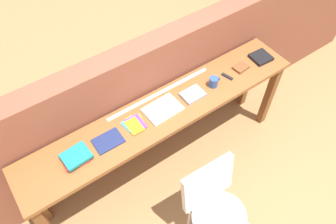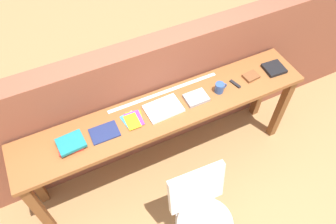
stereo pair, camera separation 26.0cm
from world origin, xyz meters
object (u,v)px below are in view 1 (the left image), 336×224
(magazine_cycling, at_px, (108,141))
(book_repair_rightmost, at_px, (261,57))
(book_stack_leftmost, at_px, (76,157))
(multitool_folded, at_px, (227,76))
(chair_white_moulded, at_px, (215,205))
(mug, at_px, (214,82))
(book_open_centre, at_px, (163,109))
(pamphlet_pile_colourful, at_px, (134,124))
(leather_journal_brown, at_px, (241,67))

(magazine_cycling, height_order, book_repair_rightmost, book_repair_rightmost)
(book_stack_leftmost, relative_size, multitool_folded, 1.90)
(book_stack_leftmost, bearing_deg, magazine_cycling, 0.57)
(chair_white_moulded, bearing_deg, book_stack_leftmost, 133.79)
(chair_white_moulded, xyz_separation_m, mug, (0.55, 0.74, 0.40))
(book_stack_leftmost, relative_size, book_repair_rightmost, 1.21)
(chair_white_moulded, xyz_separation_m, book_stack_leftmost, (-0.72, 0.75, 0.38))
(book_open_centre, xyz_separation_m, mug, (0.51, -0.03, 0.04))
(multitool_folded, distance_m, book_repair_rightmost, 0.41)
(magazine_cycling, xyz_separation_m, book_open_centre, (0.51, 0.01, 0.00))
(pamphlet_pile_colourful, xyz_separation_m, book_open_centre, (0.27, -0.00, 0.00))
(book_stack_leftmost, xyz_separation_m, leather_journal_brown, (1.61, 0.01, -0.02))
(mug, bearing_deg, pamphlet_pile_colourful, 177.56)
(chair_white_moulded, distance_m, book_open_centre, 0.85)
(book_open_centre, bearing_deg, magazine_cycling, 179.52)
(chair_white_moulded, relative_size, multitool_folded, 8.10)
(magazine_cycling, height_order, book_open_centre, book_open_centre)
(book_stack_leftmost, bearing_deg, multitool_folded, -0.26)
(book_repair_rightmost, bearing_deg, magazine_cycling, -176.40)
(book_open_centre, relative_size, leather_journal_brown, 2.25)
(pamphlet_pile_colourful, relative_size, multitool_folded, 1.68)
(book_open_centre, xyz_separation_m, multitool_folded, (0.67, -0.02, -0.00))
(magazine_cycling, relative_size, leather_journal_brown, 1.66)
(pamphlet_pile_colourful, xyz_separation_m, mug, (0.77, -0.03, 0.04))
(magazine_cycling, bearing_deg, book_open_centre, 2.23)
(multitool_folded, bearing_deg, book_stack_leftmost, 179.74)
(magazine_cycling, xyz_separation_m, pamphlet_pile_colourful, (0.24, 0.02, 0.00))
(book_repair_rightmost, bearing_deg, mug, -175.28)
(chair_white_moulded, bearing_deg, mug, 53.26)
(chair_white_moulded, distance_m, book_repair_rightmost, 1.41)
(pamphlet_pile_colourful, relative_size, leather_journal_brown, 1.42)
(pamphlet_pile_colourful, distance_m, leather_journal_brown, 1.11)
(pamphlet_pile_colourful, height_order, book_repair_rightmost, book_repair_rightmost)
(chair_white_moulded, xyz_separation_m, pamphlet_pile_colourful, (-0.22, 0.77, 0.36))
(leather_journal_brown, bearing_deg, magazine_cycling, 174.62)
(leather_journal_brown, bearing_deg, book_open_centre, 173.76)
(multitool_folded, bearing_deg, pamphlet_pile_colourful, 178.33)
(book_stack_leftmost, xyz_separation_m, magazine_cycling, (0.26, 0.00, -0.02))
(magazine_cycling, height_order, mug, mug)
(book_repair_rightmost, bearing_deg, book_stack_leftmost, -176.29)
(leather_journal_brown, xyz_separation_m, book_repair_rightmost, (0.24, -0.01, 0.00))
(book_open_centre, height_order, mug, mug)
(magazine_cycling, relative_size, pamphlet_pile_colourful, 1.17)
(multitool_folded, bearing_deg, magazine_cycling, 179.55)
(book_stack_leftmost, xyz_separation_m, pamphlet_pile_colourful, (0.50, 0.02, -0.02))
(mug, height_order, book_repair_rightmost, mug)
(chair_white_moulded, height_order, magazine_cycling, same)
(magazine_cycling, distance_m, leather_journal_brown, 1.35)
(mug, xyz_separation_m, book_repair_rightmost, (0.58, 0.01, -0.03))
(book_stack_leftmost, distance_m, leather_journal_brown, 1.61)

